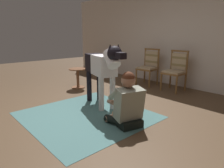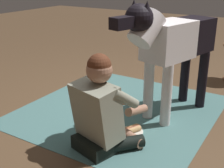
# 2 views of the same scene
# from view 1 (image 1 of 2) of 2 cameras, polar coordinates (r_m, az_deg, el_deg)

# --- Properties ---
(ground_plane) EXTENTS (15.31, 15.31, 0.00)m
(ground_plane) POSITION_cam_1_polar(r_m,az_deg,el_deg) (3.65, -6.40, -7.90)
(ground_plane) COLOR brown
(back_wall) EXTENTS (8.85, 0.10, 2.60)m
(back_wall) POSITION_cam_1_polar(r_m,az_deg,el_deg) (5.62, 18.85, 12.69)
(back_wall) COLOR beige
(back_wall) RESTS_ON ground
(area_rug) EXTENTS (2.00, 1.93, 0.01)m
(area_rug) POSITION_cam_1_polar(r_m,az_deg,el_deg) (3.52, -7.19, -8.74)
(area_rug) COLOR slate
(area_rug) RESTS_ON ground
(dining_chair_left_of_pair) EXTENTS (0.51, 0.51, 0.98)m
(dining_chair_left_of_pair) POSITION_cam_1_polar(r_m,az_deg,el_deg) (5.58, 10.50, 5.36)
(dining_chair_left_of_pair) COLOR brown
(dining_chair_left_of_pair) RESTS_ON ground
(dining_chair_right_of_pair) EXTENTS (0.47, 0.47, 0.98)m
(dining_chair_right_of_pair) POSITION_cam_1_polar(r_m,az_deg,el_deg) (5.13, 17.77, 4.19)
(dining_chair_right_of_pair) COLOR brown
(dining_chair_right_of_pair) RESTS_ON ground
(person_sitting_on_floor) EXTENTS (0.70, 0.59, 0.84)m
(person_sitting_on_floor) POSITION_cam_1_polar(r_m,az_deg,el_deg) (3.03, 4.36, -5.63)
(person_sitting_on_floor) COLOR black
(person_sitting_on_floor) RESTS_ON ground
(large_dog) EXTENTS (1.46, 0.56, 1.21)m
(large_dog) POSITION_cam_1_polar(r_m,az_deg,el_deg) (3.71, -2.75, 4.90)
(large_dog) COLOR silver
(large_dog) RESTS_ON ground
(hot_dog_on_plate) EXTENTS (0.22, 0.22, 0.06)m
(hot_dog_on_plate) POSITION_cam_1_polar(r_m,az_deg,el_deg) (3.44, 1.08, -8.75)
(hot_dog_on_plate) COLOR silver
(hot_dog_on_plate) RESTS_ON ground
(round_side_table) EXTENTS (0.44, 0.44, 0.51)m
(round_side_table) POSITION_cam_1_polar(r_m,az_deg,el_deg) (5.23, -9.73, 2.19)
(round_side_table) COLOR brown
(round_side_table) RESTS_ON ground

